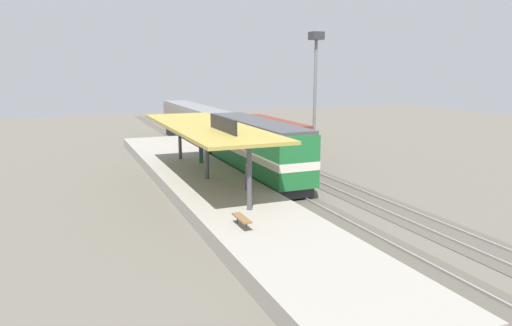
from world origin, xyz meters
TOP-DOWN VIEW (x-y plane):
  - ground_plane at (2.00, 0.00)m, footprint 120.00×120.00m
  - track_near at (0.00, 0.00)m, footprint 3.20×110.00m
  - track_far at (4.60, 0.00)m, footprint 3.20×110.00m
  - platform at (-4.60, 0.00)m, footprint 6.00×44.00m
  - station_canopy at (-4.60, -0.09)m, footprint 5.20×18.00m
  - platform_bench at (-6.00, -10.52)m, footprint 0.44×1.70m
  - locomotive at (0.00, 2.04)m, footprint 2.93×14.43m
  - passenger_carriage_single at (0.00, 20.04)m, footprint 2.90×20.00m
  - freight_car at (4.60, 9.72)m, footprint 2.80×12.00m
  - light_mast at (7.80, 6.97)m, footprint 1.10×1.10m
  - person_waiting at (-3.42, 5.71)m, footprint 0.34×0.34m
  - person_walking at (-3.06, -3.80)m, footprint 0.34×0.34m

SIDE VIEW (x-z plane):
  - ground_plane at x=2.00m, z-range 0.00..0.00m
  - track_near at x=0.00m, z-range -0.05..0.11m
  - track_far at x=4.60m, z-range -0.05..0.11m
  - platform at x=-4.60m, z-range 0.00..0.90m
  - platform_bench at x=-6.00m, z-range 1.09..1.59m
  - person_waiting at x=-3.42m, z-range 1.00..2.71m
  - person_walking at x=-3.06m, z-range 1.00..2.71m
  - freight_car at x=4.60m, z-range 0.20..3.74m
  - passenger_carriage_single at x=0.00m, z-range 0.19..4.43m
  - locomotive at x=0.00m, z-range 0.19..4.63m
  - station_canopy at x=-4.60m, z-range 2.18..6.88m
  - light_mast at x=7.80m, z-range 2.55..14.25m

